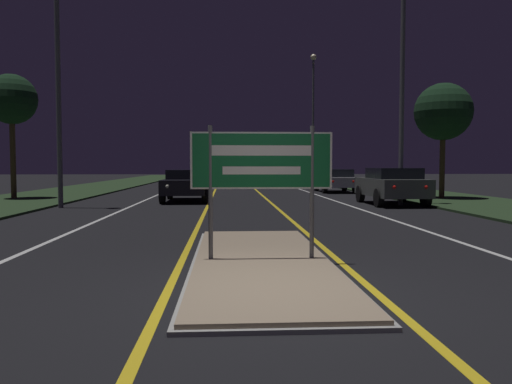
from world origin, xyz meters
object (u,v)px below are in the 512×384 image
object	(u,v)px
highway_sign	(262,166)
streetlight_left_near	(57,9)
car_receding_2	(263,175)
car_receding_0	(392,185)
car_receding_1	(335,180)
car_approaching_0	(186,184)
streetlight_right_far	(313,104)
streetlight_right_near	(403,49)

from	to	relation	value
highway_sign	streetlight_left_near	world-z (taller)	streetlight_left_near
car_receding_2	car_receding_0	bearing A→B (deg)	-80.74
car_receding_1	car_receding_0	bearing A→B (deg)	-88.38
car_receding_1	car_approaching_0	xyz separation A→B (m)	(-8.08, -6.66, 0.03)
streetlight_left_near	car_receding_0	xyz separation A→B (m)	(12.67, 0.79, -6.40)
streetlight_right_far	car_approaching_0	xyz separation A→B (m)	(-9.00, -19.60, -5.88)
highway_sign	car_receding_1	xyz separation A→B (m)	(5.75, 20.85, -0.84)
streetlight_right_near	streetlight_left_near	bearing A→B (deg)	-177.97
streetlight_left_near	car_receding_1	size ratio (longest dim) A/B	2.70
streetlight_right_near	car_receding_0	bearing A→B (deg)	126.72
car_receding_0	car_approaching_0	distance (m)	8.71
car_receding_1	car_approaching_0	world-z (taller)	car_approaching_0
streetlight_right_near	car_receding_2	xyz separation A→B (m)	(-3.80, 22.17, -5.28)
car_receding_0	car_receding_1	bearing A→B (deg)	91.62
streetlight_left_near	car_approaching_0	bearing A→B (deg)	37.28
car_receding_1	car_approaching_0	distance (m)	10.47
highway_sign	streetlight_left_near	distance (m)	13.95
highway_sign	car_receding_2	distance (m)	33.61
streetlight_left_near	car_receding_2	distance (m)	25.22
highway_sign	streetlight_left_near	size ratio (longest dim) A/B	0.20
streetlight_right_far	car_receding_0	size ratio (longest dim) A/B	2.57
car_receding_0	car_receding_1	distance (m)	9.18
streetlight_right_near	car_receding_1	world-z (taller)	streetlight_right_near
streetlight_right_near	car_approaching_0	world-z (taller)	streetlight_right_near
streetlight_right_near	streetlight_right_far	size ratio (longest dim) A/B	0.90
streetlight_right_near	streetlight_right_far	world-z (taller)	streetlight_right_far
highway_sign	car_receding_2	bearing A→B (deg)	85.82
streetlight_left_near	car_receding_2	size ratio (longest dim) A/B	2.70
streetlight_right_far	car_receding_0	distance (m)	22.88
streetlight_right_near	car_approaching_0	size ratio (longest dim) A/B	2.15
highway_sign	car_receding_2	size ratio (longest dim) A/B	0.53
car_approaching_0	streetlight_right_far	bearing A→B (deg)	65.34
streetlight_left_near	car_receding_0	bearing A→B (deg)	3.55
streetlight_right_far	car_receding_0	xyz separation A→B (m)	(-0.66, -22.12, -5.84)
streetlight_left_near	car_receding_0	distance (m)	14.22
streetlight_right_far	car_receding_1	distance (m)	14.26
highway_sign	car_approaching_0	bearing A→B (deg)	99.32
streetlight_left_near	streetlight_right_far	xyz separation A→B (m)	(13.34, 22.90, -0.56)
highway_sign	car_receding_0	size ratio (longest dim) A/B	0.53
highway_sign	streetlight_right_near	distance (m)	13.72
highway_sign	car_approaching_0	size ratio (longest dim) A/B	0.49
car_approaching_0	car_receding_0	bearing A→B (deg)	-16.79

